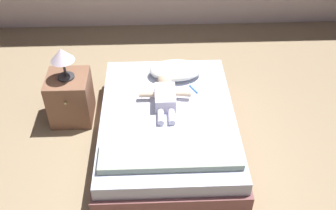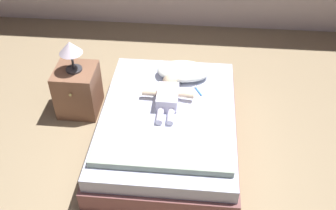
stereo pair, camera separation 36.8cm
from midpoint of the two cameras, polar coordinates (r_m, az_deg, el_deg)
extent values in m
plane|color=#998362|center=(3.58, -4.38, -11.94)|extent=(8.00, 8.00, 0.00)
cube|color=brown|center=(3.91, -2.70, -3.94)|extent=(1.33, 1.84, 0.20)
cube|color=silver|center=(3.79, -2.78, -2.08)|extent=(1.28, 1.77, 0.14)
ellipsoid|color=white|center=(4.17, -1.38, 4.98)|extent=(0.55, 0.35, 0.14)
cube|color=white|center=(3.82, -3.12, 1.03)|extent=(0.20, 0.32, 0.13)
sphere|color=beige|center=(3.99, -3.12, 3.18)|extent=(0.15, 0.15, 0.15)
cylinder|color=beige|center=(3.86, -5.70, 1.41)|extent=(0.16, 0.06, 0.06)
cylinder|color=beige|center=(3.86, -0.54, 1.55)|extent=(0.17, 0.08, 0.06)
cylinder|color=white|center=(3.66, -3.90, -1.82)|extent=(0.06, 0.19, 0.06)
cylinder|color=white|center=(3.66, -2.32, -1.78)|extent=(0.06, 0.19, 0.06)
cube|color=#3582EA|center=(4.01, 1.18, 2.19)|extent=(0.08, 0.13, 0.01)
cube|color=white|center=(4.05, 0.66, 2.87)|extent=(0.02, 0.03, 0.01)
cube|color=brown|center=(4.21, -16.39, 0.91)|extent=(0.42, 0.42, 0.52)
sphere|color=tan|center=(3.98, -17.26, 0.11)|extent=(0.03, 0.03, 0.03)
cylinder|color=#333338|center=(4.05, -17.09, 3.84)|extent=(0.16, 0.16, 0.02)
cylinder|color=#333338|center=(4.00, -17.37, 5.02)|extent=(0.02, 0.02, 0.19)
cone|color=silver|center=(3.91, -17.81, 6.87)|extent=(0.23, 0.23, 0.13)
cube|color=#9CAE9B|center=(3.31, -2.80, -7.56)|extent=(1.20, 0.32, 0.06)
camera|label=1|loc=(0.18, -92.87, -2.44)|focal=41.96mm
camera|label=2|loc=(0.18, 87.13, 2.44)|focal=41.96mm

